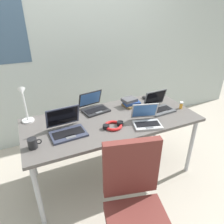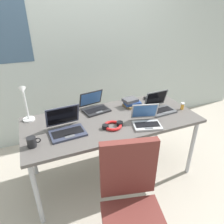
# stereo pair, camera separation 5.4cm
# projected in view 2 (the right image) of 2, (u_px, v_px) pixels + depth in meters

# --- Properties ---
(ground_plane) EXTENTS (12.00, 12.00, 0.00)m
(ground_plane) POSITION_uv_depth(u_px,v_px,m) (112.00, 172.00, 2.49)
(ground_plane) COLOR #B7AD9E
(wall_back) EXTENTS (6.00, 0.13, 2.60)m
(wall_back) POSITION_uv_depth(u_px,v_px,m) (80.00, 46.00, 2.79)
(wall_back) COLOR #B2BCB7
(wall_back) RESTS_ON ground_plane
(desk) EXTENTS (1.80, 0.80, 0.74)m
(desk) POSITION_uv_depth(u_px,v_px,m) (112.00, 123.00, 2.17)
(desk) COLOR #595451
(desk) RESTS_ON ground_plane
(desk_lamp) EXTENTS (0.12, 0.18, 0.40)m
(desk_lamp) POSITION_uv_depth(u_px,v_px,m) (26.00, 104.00, 2.01)
(desk_lamp) COLOR white
(desk_lamp) RESTS_ON desk
(laptop_by_keyboard) EXTENTS (0.30, 0.26, 0.21)m
(laptop_by_keyboard) POSITION_uv_depth(u_px,v_px,m) (160.00, 107.00, 2.30)
(laptop_by_keyboard) COLOR #515459
(laptop_by_keyboard) RESTS_ON desk
(laptop_front_left) EXTENTS (0.32, 0.30, 0.20)m
(laptop_front_left) POSITION_uv_depth(u_px,v_px,m) (95.00, 107.00, 2.31)
(laptop_front_left) COLOR #232326
(laptop_front_left) RESTS_ON desk
(laptop_mid_desk) EXTENTS (0.33, 0.30, 0.23)m
(laptop_mid_desk) POSITION_uv_depth(u_px,v_px,m) (66.00, 128.00, 1.91)
(laptop_mid_desk) COLOR #33384C
(laptop_mid_desk) RESTS_ON desk
(laptop_near_lamp) EXTENTS (0.32, 0.31, 0.20)m
(laptop_near_lamp) POSITION_uv_depth(u_px,v_px,m) (146.00, 121.00, 2.03)
(laptop_near_lamp) COLOR #B7BABC
(laptop_near_lamp) RESTS_ON desk
(computer_mouse) EXTENTS (0.09, 0.11, 0.03)m
(computer_mouse) POSITION_uv_depth(u_px,v_px,m) (147.00, 98.00, 2.58)
(computer_mouse) COLOR black
(computer_mouse) RESTS_ON desk
(cell_phone) EXTENTS (0.12, 0.15, 0.01)m
(cell_phone) POSITION_uv_depth(u_px,v_px,m) (61.00, 117.00, 2.17)
(cell_phone) COLOR black
(cell_phone) RESTS_ON desk
(headphones) EXTENTS (0.21, 0.18, 0.04)m
(headphones) POSITION_uv_depth(u_px,v_px,m) (113.00, 126.00, 2.00)
(headphones) COLOR red
(headphones) RESTS_ON desk
(pill_bottle) EXTENTS (0.04, 0.04, 0.08)m
(pill_bottle) POSITION_uv_depth(u_px,v_px,m) (182.00, 106.00, 2.33)
(pill_bottle) COLOR gold
(pill_bottle) RESTS_ON desk
(book_stack) EXTENTS (0.21, 0.18, 0.10)m
(book_stack) POSITION_uv_depth(u_px,v_px,m) (131.00, 103.00, 2.40)
(book_stack) COLOR brown
(book_stack) RESTS_ON desk
(coffee_mug) EXTENTS (0.11, 0.08, 0.09)m
(coffee_mug) POSITION_uv_depth(u_px,v_px,m) (32.00, 142.00, 1.71)
(coffee_mug) COLOR black
(coffee_mug) RESTS_ON desk
(office_chair) EXTENTS (0.54, 0.59, 0.97)m
(office_chair) POSITION_uv_depth(u_px,v_px,m) (132.00, 218.00, 1.52)
(office_chair) COLOR black
(office_chair) RESTS_ON ground_plane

